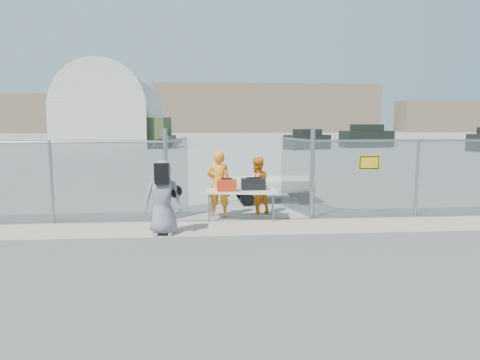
{
  "coord_description": "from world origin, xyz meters",
  "views": [
    {
      "loc": [
        -1.04,
        -10.59,
        2.79
      ],
      "look_at": [
        0.0,
        2.0,
        1.1
      ],
      "focal_mm": 35.0,
      "sensor_mm": 36.0,
      "label": 1
    }
  ],
  "objects": [
    {
      "name": "security_worker_left",
      "position": [
        -0.56,
        2.45,
        0.94
      ],
      "size": [
        0.75,
        0.55,
        1.87
      ],
      "primitive_type": "imported",
      "rotation": [
        0.0,
        0.0,
        2.98
      ],
      "color": "orange",
      "rests_on": "ground"
    },
    {
      "name": "tarmac_inside",
      "position": [
        0.0,
        42.0,
        0.01
      ],
      "size": [
        160.0,
        80.0,
        0.01
      ],
      "primitive_type": "cube",
      "color": "gray",
      "rests_on": "ground"
    },
    {
      "name": "dirt_strip",
      "position": [
        0.0,
        1.0,
        0.01
      ],
      "size": [
        44.0,
        1.6,
        0.01
      ],
      "primitive_type": "cube",
      "color": "tan",
      "rests_on": "ground"
    },
    {
      "name": "utility_trailer",
      "position": [
        1.29,
        4.68,
        0.41
      ],
      "size": [
        3.49,
        1.91,
        0.83
      ],
      "primitive_type": null,
      "rotation": [
        0.0,
        0.0,
        0.04
      ],
      "color": "silver",
      "rests_on": "ground"
    },
    {
      "name": "black_duffel",
      "position": [
        0.37,
        2.05,
        0.98
      ],
      "size": [
        0.65,
        0.4,
        0.31
      ],
      "primitive_type": "cube",
      "rotation": [
        0.0,
        0.0,
        0.05
      ],
      "color": "black",
      "rests_on": "folding_table"
    },
    {
      "name": "visitor",
      "position": [
        -1.97,
        0.47,
        0.9
      ],
      "size": [
        0.89,
        0.59,
        1.81
      ],
      "primitive_type": "imported",
      "rotation": [
        0.0,
        0.0,
        0.01
      ],
      "color": "gray",
      "rests_on": "ground"
    },
    {
      "name": "orange_bag",
      "position": [
        -0.38,
        1.84,
        0.98
      ],
      "size": [
        0.52,
        0.36,
        0.32
      ],
      "primitive_type": "cube",
      "rotation": [
        0.0,
        0.0,
        0.04
      ],
      "color": "red",
      "rests_on": "folding_table"
    },
    {
      "name": "parked_vehicle_near",
      "position": [
        8.22,
        29.86,
        0.87
      ],
      "size": [
        4.2,
        2.91,
        1.74
      ],
      "primitive_type": null,
      "rotation": [
        0.0,
        0.0,
        0.34
      ],
      "color": "black",
      "rests_on": "ground"
    },
    {
      "name": "ground",
      "position": [
        0.0,
        0.0,
        0.0
      ],
      "size": [
        160.0,
        160.0,
        0.0
      ],
      "primitive_type": "plane",
      "color": "#545454"
    },
    {
      "name": "chain_link_fence",
      "position": [
        0.0,
        2.0,
        1.1
      ],
      "size": [
        40.0,
        0.2,
        2.2
      ],
      "primitive_type": null,
      "color": "gray",
      "rests_on": "ground"
    },
    {
      "name": "security_worker_right",
      "position": [
        0.53,
        2.57,
        0.84
      ],
      "size": [
        1.03,
        0.96,
        1.68
      ],
      "primitive_type": "imported",
      "rotation": [
        0.0,
        0.0,
        3.67
      ],
      "color": "orange",
      "rests_on": "ground"
    },
    {
      "name": "parked_vehicle_mid",
      "position": [
        14.42,
        32.28,
        1.06
      ],
      "size": [
        4.96,
        2.88,
        2.11
      ],
      "primitive_type": null,
      "rotation": [
        0.0,
        0.0,
        0.17
      ],
      "color": "black",
      "rests_on": "ground"
    },
    {
      "name": "distant_hills",
      "position": [
        5.0,
        78.0,
        4.5
      ],
      "size": [
        140.0,
        6.0,
        9.0
      ],
      "primitive_type": null,
      "color": "#7F684F",
      "rests_on": "ground"
    },
    {
      "name": "quonset_hangar",
      "position": [
        -10.0,
        40.0,
        4.0
      ],
      "size": [
        9.0,
        18.0,
        8.0
      ],
      "primitive_type": null,
      "color": "beige",
      "rests_on": "ground"
    },
    {
      "name": "military_truck",
      "position": [
        -6.46,
        32.93,
        1.4
      ],
      "size": [
        6.23,
        3.63,
        2.8
      ],
      "primitive_type": null,
      "rotation": [
        0.0,
        0.0,
        -0.27
      ],
      "color": "#3A4829",
      "rests_on": "ground"
    },
    {
      "name": "folding_table",
      "position": [
        0.03,
        1.96,
        0.41
      ],
      "size": [
        2.01,
        1.01,
        0.82
      ],
      "primitive_type": null,
      "rotation": [
        0.0,
        0.0,
        -0.11
      ],
      "color": "silver",
      "rests_on": "ground"
    }
  ]
}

